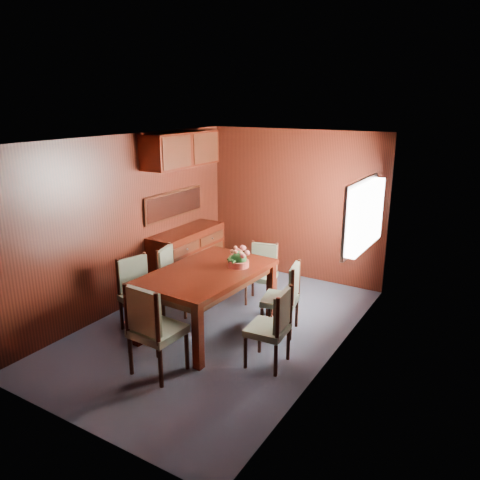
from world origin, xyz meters
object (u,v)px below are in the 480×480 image
Objects in this scene: sideboard at (187,257)px; flower_centerpiece at (239,256)px; chair_left_near at (138,289)px; chair_right_near at (274,324)px; chair_head at (152,326)px; dining_table at (208,279)px.

sideboard is 1.69m from flower_centerpiece.
chair_left_near reaches higher than chair_right_near.
chair_right_near is at bearing -37.73° from flower_centerpiece.
chair_right_near is 1.15m from flower_centerpiece.
chair_head reaches higher than chair_left_near.
flower_centerpiece is at bearing 140.10° from chair_left_near.
sideboard is 0.79× the size of dining_table.
flower_centerpiece is at bearing 52.73° from dining_table.
flower_centerpiece reaches higher than chair_left_near.
chair_head is at bearing -96.15° from flower_centerpiece.
flower_centerpiece reaches higher than dining_table.
chair_head reaches higher than chair_right_near.
chair_right_near is at bearing 107.71° from chair_left_near.
sideboard is 1.54× the size of chair_right_near.
chair_left_near is (0.37, -1.51, 0.08)m from sideboard.
flower_centerpiece is (0.26, 0.32, 0.25)m from dining_table.
chair_right_near is (1.10, -0.33, -0.19)m from dining_table.
chair_left_near is 1.16m from chair_head.
dining_table is 0.48m from flower_centerpiece.
chair_head reaches higher than sideboard.
chair_right_near reaches higher than dining_table.
chair_right_near is at bearing -14.38° from dining_table.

